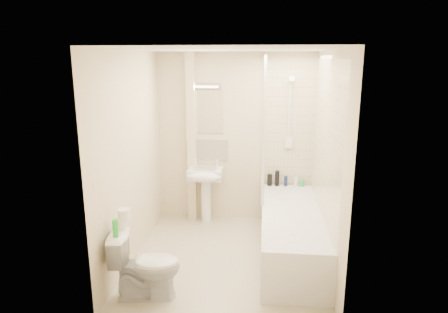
# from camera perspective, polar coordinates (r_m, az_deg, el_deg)

# --- Properties ---
(floor) EXTENTS (2.50, 2.50, 0.00)m
(floor) POSITION_cam_1_polar(r_m,az_deg,el_deg) (4.89, 0.44, -14.31)
(floor) COLOR beige
(floor) RESTS_ON ground
(wall_back) EXTENTS (2.20, 0.02, 2.40)m
(wall_back) POSITION_cam_1_polar(r_m,az_deg,el_deg) (5.67, 1.63, 2.56)
(wall_back) COLOR beige
(wall_back) RESTS_ON ground
(wall_left) EXTENTS (0.02, 2.50, 2.40)m
(wall_left) POSITION_cam_1_polar(r_m,az_deg,el_deg) (4.68, -13.07, -0.21)
(wall_left) COLOR beige
(wall_left) RESTS_ON ground
(wall_right) EXTENTS (0.02, 2.50, 2.40)m
(wall_right) POSITION_cam_1_polar(r_m,az_deg,el_deg) (4.49, 14.60, -0.88)
(wall_right) COLOR beige
(wall_right) RESTS_ON ground
(ceiling) EXTENTS (2.20, 2.50, 0.02)m
(ceiling) POSITION_cam_1_polar(r_m,az_deg,el_deg) (4.31, 0.51, 15.09)
(ceiling) COLOR white
(ceiling) RESTS_ON wall_back
(tile_back) EXTENTS (0.70, 0.01, 1.75)m
(tile_back) POSITION_cam_1_polar(r_m,az_deg,el_deg) (5.61, 9.32, 4.61)
(tile_back) COLOR beige
(tile_back) RESTS_ON wall_back
(tile_right) EXTENTS (0.01, 2.10, 1.75)m
(tile_right) POSITION_cam_1_polar(r_m,az_deg,el_deg) (4.60, 14.31, 2.36)
(tile_right) COLOR beige
(tile_right) RESTS_ON wall_right
(pipe_boxing) EXTENTS (0.12, 0.12, 2.40)m
(pipe_boxing) POSITION_cam_1_polar(r_m,az_deg,el_deg) (5.68, -4.66, 2.56)
(pipe_boxing) COLOR beige
(pipe_boxing) RESTS_ON ground
(splashback) EXTENTS (0.60, 0.02, 0.30)m
(splashback) POSITION_cam_1_polar(r_m,az_deg,el_deg) (5.73, -2.43, 0.95)
(splashback) COLOR beige
(splashback) RESTS_ON wall_back
(mirror) EXTENTS (0.46, 0.01, 0.60)m
(mirror) POSITION_cam_1_polar(r_m,az_deg,el_deg) (5.64, -2.49, 6.41)
(mirror) COLOR white
(mirror) RESTS_ON wall_back
(strip_light) EXTENTS (0.42, 0.07, 0.07)m
(strip_light) POSITION_cam_1_polar(r_m,az_deg,el_deg) (5.58, -2.57, 10.15)
(strip_light) COLOR silver
(strip_light) RESTS_ON wall_back
(bathtub) EXTENTS (0.70, 2.10, 0.55)m
(bathtub) POSITION_cam_1_polar(r_m,az_deg,el_deg) (4.91, 9.54, -10.63)
(bathtub) COLOR white
(bathtub) RESTS_ON ground
(shower_screen) EXTENTS (0.04, 0.92, 1.80)m
(shower_screen) POSITION_cam_1_polar(r_m,az_deg,el_deg) (5.16, 5.73, 4.21)
(shower_screen) COLOR white
(shower_screen) RESTS_ON bathtub
(shower_fixture) EXTENTS (0.10, 0.16, 0.99)m
(shower_fixture) POSITION_cam_1_polar(r_m,az_deg,el_deg) (5.55, 9.38, 5.77)
(shower_fixture) COLOR white
(shower_fixture) RESTS_ON wall_back
(pedestal_sink) EXTENTS (0.47, 0.45, 0.92)m
(pedestal_sink) POSITION_cam_1_polar(r_m,az_deg,el_deg) (5.62, -2.72, -3.42)
(pedestal_sink) COLOR white
(pedestal_sink) RESTS_ON ground
(bottle_black_a) EXTENTS (0.07, 0.07, 0.16)m
(bottle_black_a) POSITION_cam_1_polar(r_m,az_deg,el_deg) (5.70, 6.54, -3.34)
(bottle_black_a) COLOR black
(bottle_black_a) RESTS_ON bathtub
(bottle_black_b) EXTENTS (0.06, 0.06, 0.22)m
(bottle_black_b) POSITION_cam_1_polar(r_m,az_deg,el_deg) (5.70, 7.59, -3.10)
(bottle_black_b) COLOR black
(bottle_black_b) RESTS_ON bathtub
(bottle_blue) EXTENTS (0.05, 0.05, 0.15)m
(bottle_blue) POSITION_cam_1_polar(r_m,az_deg,el_deg) (5.72, 8.81, -3.47)
(bottle_blue) COLOR navy
(bottle_blue) RESTS_ON bathtub
(bottle_white_b) EXTENTS (0.05, 0.05, 0.13)m
(bottle_white_b) POSITION_cam_1_polar(r_m,az_deg,el_deg) (5.73, 10.24, -3.57)
(bottle_white_b) COLOR white
(bottle_white_b) RESTS_ON bathtub
(bottle_green) EXTENTS (0.06, 0.06, 0.10)m
(bottle_green) POSITION_cam_1_polar(r_m,az_deg,el_deg) (5.74, 11.11, -3.74)
(bottle_green) COLOR green
(bottle_green) RESTS_ON bathtub
(toilet) EXTENTS (0.52, 0.75, 0.68)m
(toilet) POSITION_cam_1_polar(r_m,az_deg,el_deg) (4.12, -11.08, -14.97)
(toilet) COLOR white
(toilet) RESTS_ON ground
(toilet_roll_lower) EXTENTS (0.10, 0.10, 0.10)m
(toilet_roll_lower) POSITION_cam_1_polar(r_m,az_deg,el_deg) (4.08, -14.51, -9.34)
(toilet_roll_lower) COLOR white
(toilet_roll_lower) RESTS_ON toilet
(toilet_roll_upper) EXTENTS (0.12, 0.12, 0.10)m
(toilet_roll_upper) POSITION_cam_1_polar(r_m,az_deg,el_deg) (4.06, -14.11, -7.94)
(toilet_roll_upper) COLOR white
(toilet_roll_upper) RESTS_ON toilet_roll_lower
(green_bottle) EXTENTS (0.05, 0.05, 0.17)m
(green_bottle) POSITION_cam_1_polar(r_m,az_deg,el_deg) (3.92, -15.26, -9.85)
(green_bottle) COLOR green
(green_bottle) RESTS_ON toilet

